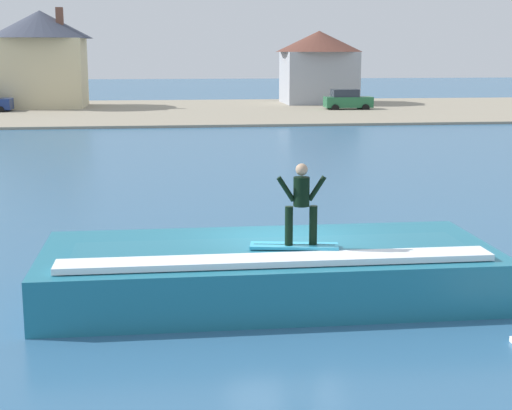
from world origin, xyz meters
TOP-DOWN VIEW (x-y plane):
  - ground_plane at (0.00, 0.00)m, footprint 260.00×260.00m
  - wave_crest at (-0.45, -0.76)m, footprint 9.29×3.99m
  - surfboard at (-0.01, -1.33)m, footprint 1.82×0.77m
  - surfer at (0.12, -1.37)m, footprint 1.00×0.32m
  - shoreline_bank at (0.00, 50.02)m, footprint 120.00×27.70m
  - car_far_shore at (13.26, 49.26)m, footprint 4.02×2.03m
  - house_with_chimney at (-12.76, 55.09)m, footprint 9.01×9.01m
  - house_gabled_white at (12.37, 57.27)m, footprint 8.17×8.17m

SIDE VIEW (x-z plane):
  - ground_plane at x=0.00m, z-range 0.00..0.00m
  - shoreline_bank at x=0.00m, z-range 0.00..0.17m
  - wave_crest at x=-0.45m, z-range -0.03..1.15m
  - car_far_shore at x=13.26m, z-range 0.01..1.87m
  - surfboard at x=-0.01m, z-range 1.18..1.24m
  - surfer at x=0.12m, z-range 1.33..2.97m
  - house_gabled_white at x=12.37m, z-range 0.38..7.27m
  - house_with_chimney at x=-12.76m, z-range 0.37..9.08m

